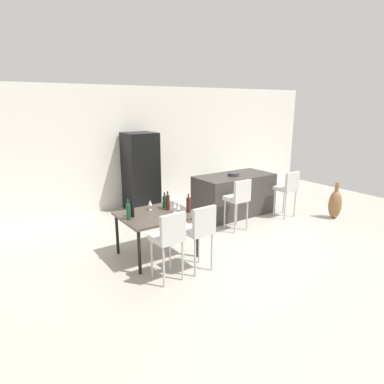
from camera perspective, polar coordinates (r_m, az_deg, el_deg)
The scene contains 20 objects.
ground_plane at distance 6.63m, azimuth 8.62°, elevation -7.43°, with size 10.00×10.00×0.00m, color #ADA89E.
back_wall at distance 8.75m, azimuth -5.13°, elevation 7.96°, with size 10.00×0.12×2.90m, color silver.
kitchen_island at distance 7.76m, azimuth 7.17°, elevation -0.46°, with size 1.81×0.90×0.92m, color #383330.
bar_chair_left at distance 6.70m, azimuth 7.93°, elevation -0.83°, with size 0.40×0.40×1.05m.
bar_chair_middle at distance 7.73m, azimuth 16.02°, elevation 0.84°, with size 0.40×0.40×1.05m.
dining_table at distance 5.57m, azimuth -6.05°, elevation -4.34°, with size 1.18×0.98×0.74m.
dining_chair_near at distance 4.74m, azimuth -3.95°, elevation -7.45°, with size 0.42×0.42×1.05m.
dining_chair_far at distance 5.01m, azimuth 1.33°, elevation -6.17°, with size 0.42×0.42×1.05m.
wine_bottle_near at distance 5.29m, azimuth -10.79°, elevation -3.28°, with size 0.07×0.07×0.33m.
wine_bottle_inner at distance 5.68m, azimuth -4.14°, elevation -1.76°, with size 0.07×0.07×0.33m.
wine_bottle_middle at distance 5.79m, azimuth -4.67°, elevation -1.67°, with size 0.08×0.08×0.28m.
wine_bottle_left at distance 5.55m, azimuth -0.60°, elevation -2.15°, with size 0.07×0.07×0.32m.
wine_bottle_corner at distance 5.40m, azimuth -10.16°, elevation -2.86°, with size 0.07×0.07×0.33m.
wine_glass_right at distance 5.46m, azimuth -2.34°, elevation -2.52°, with size 0.07×0.07×0.17m.
wine_glass_far at distance 5.71m, azimuth -7.15°, elevation -1.85°, with size 0.07×0.07×0.17m.
wine_glass_end at distance 5.55m, azimuth -2.99°, elevation -2.24°, with size 0.07×0.07×0.17m.
refrigerator at distance 8.07m, azimuth -8.70°, elevation 3.45°, with size 0.72×0.68×1.84m, color black.
fruit_bowl at distance 7.56m, azimuth 7.09°, elevation 3.00°, with size 0.24×0.24×0.07m, color #333338.
floor_vase at distance 8.09m, azimuth 23.17°, elevation -1.91°, with size 0.28×0.28×0.82m.
potted_plant at distance 9.49m, azimuth 5.01°, elevation 1.58°, with size 0.36×0.36×0.56m.
Camera 1 is at (-4.21, -4.46, 2.50)m, focal length 31.34 mm.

